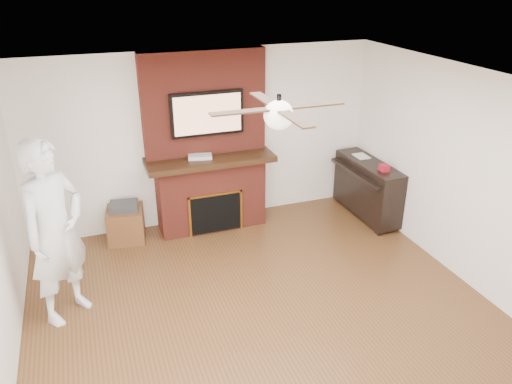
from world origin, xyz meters
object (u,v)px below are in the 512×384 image
object	(u,v)px
person	(56,232)
piano	(367,187)
fireplace	(208,160)
side_table	(126,223)

from	to	relation	value
person	piano	bearing A→B (deg)	-29.93
fireplace	person	world-z (taller)	fireplace
fireplace	piano	world-z (taller)	fireplace
piano	person	bearing A→B (deg)	-168.96
side_table	piano	distance (m)	3.55
side_table	piano	world-z (taller)	piano
fireplace	piano	bearing A→B (deg)	-13.46
fireplace	piano	distance (m)	2.41
person	side_table	xyz separation A→B (m)	(0.78, 1.44, -0.75)
fireplace	piano	xyz separation A→B (m)	(2.29, -0.55, -0.53)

